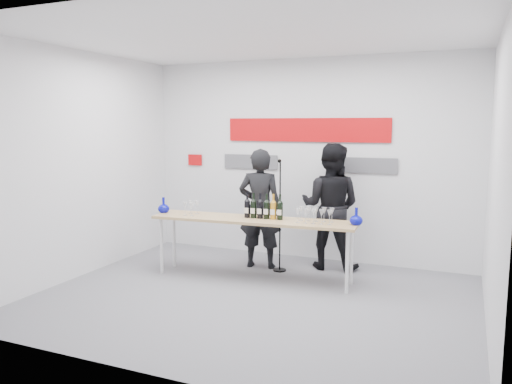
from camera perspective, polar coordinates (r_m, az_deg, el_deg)
ground at (r=6.01m, az=-0.28°, el=-12.02°), size 5.00×5.00×0.00m
back_wall at (r=7.56m, az=5.73°, el=3.66°), size 5.00×0.04×3.00m
signage at (r=7.53m, az=5.29°, el=5.99°), size 3.38×0.02×0.79m
tasting_table at (r=6.53m, az=-0.34°, el=-3.58°), size 2.74×0.73×0.81m
wine_bottles at (r=6.49m, az=0.85°, el=-1.62°), size 0.53×0.11×0.33m
decanter_left at (r=7.07m, az=-10.52°, el=-1.46°), size 0.16×0.16×0.21m
decanter_right at (r=6.22m, az=11.39°, el=-2.73°), size 0.16×0.16×0.21m
glasses_left at (r=6.84m, az=-7.43°, el=-1.82°), size 0.18×0.23×0.18m
glasses_right at (r=6.28m, az=6.74°, el=-2.67°), size 0.47×0.25×0.18m
presenter_left at (r=7.06m, az=0.47°, el=-1.91°), size 0.68×0.50×1.70m
presenter_right at (r=7.10m, az=8.49°, el=-1.64°), size 0.86×0.67×1.77m
mic_stand at (r=6.95m, az=2.73°, el=-5.21°), size 0.18×0.18×1.57m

